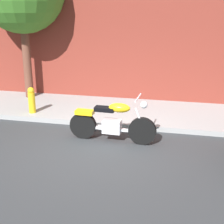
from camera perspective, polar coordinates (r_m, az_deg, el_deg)
The scene contains 4 objects.
ground_plane at distance 7.65m, azimuth -2.66°, elevation -6.37°, with size 60.00×60.00×0.00m, color #303335.
sidewalk at distance 9.98m, azimuth 1.20°, elevation 0.10°, with size 19.77×2.50×0.14m, color #949494.
motorcycle at distance 7.89m, azimuth -0.00°, elevation -1.89°, with size 2.15×0.70×1.16m.
fire_hydrant at distance 9.85m, azimuth -13.76°, elevation 1.66°, with size 0.20×0.20×0.91m.
Camera 1 is at (1.85, -6.70, 3.21)m, focal length 52.59 mm.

